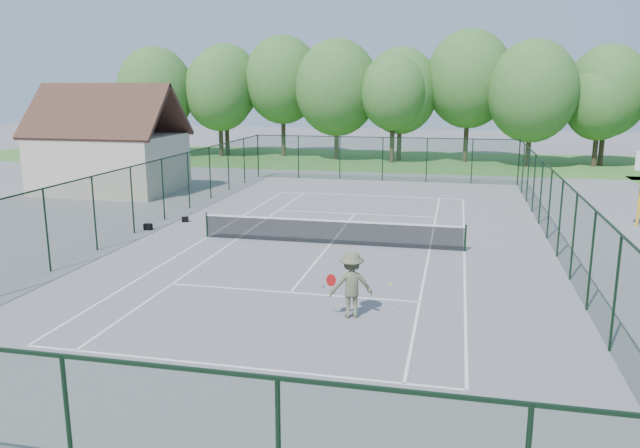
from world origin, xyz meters
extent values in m
plane|color=gray|center=(0.00, 0.00, 0.00)|extent=(140.00, 140.00, 0.00)
cube|color=#4A8733|center=(0.00, 30.00, 0.01)|extent=(80.00, 16.00, 0.01)
cube|color=white|center=(0.00, 11.88, 0.00)|extent=(10.97, 0.08, 0.01)
cube|color=white|center=(0.00, -11.88, 0.00)|extent=(10.97, 0.08, 0.01)
cube|color=white|center=(0.00, 6.40, 0.00)|extent=(8.23, 0.08, 0.01)
cube|color=white|center=(0.00, -6.40, 0.00)|extent=(8.23, 0.08, 0.01)
cube|color=white|center=(5.49, 0.00, 0.00)|extent=(0.08, 23.77, 0.01)
cube|color=white|center=(-5.49, 0.00, 0.00)|extent=(0.08, 23.77, 0.01)
cube|color=white|center=(4.12, 0.00, 0.00)|extent=(0.08, 23.77, 0.01)
cube|color=white|center=(-4.12, 0.00, 0.00)|extent=(0.08, 23.77, 0.01)
cube|color=white|center=(0.00, 0.00, 0.00)|extent=(0.08, 12.80, 0.01)
cylinder|color=black|center=(-5.50, 0.00, 0.55)|extent=(0.08, 0.08, 1.10)
cylinder|color=black|center=(5.50, 0.00, 0.55)|extent=(0.08, 0.08, 1.10)
cube|color=black|center=(0.00, 0.00, 0.50)|extent=(11.00, 0.02, 0.96)
cube|color=white|center=(0.00, 0.00, 1.00)|extent=(11.00, 0.05, 0.07)
cube|color=#1A3D21|center=(0.00, 18.00, 1.50)|extent=(18.00, 0.02, 3.00)
cube|color=#1A3D21|center=(9.00, 0.00, 1.50)|extent=(0.02, 36.00, 3.00)
cube|color=#1A3D21|center=(-9.00, 0.00, 1.50)|extent=(0.02, 36.00, 3.00)
cube|color=black|center=(0.00, 18.00, 3.00)|extent=(18.00, 0.05, 0.05)
cube|color=black|center=(0.00, -18.00, 3.00)|extent=(18.00, 0.05, 0.05)
cube|color=black|center=(9.00, 0.00, 3.00)|extent=(0.05, 36.00, 0.05)
cube|color=black|center=(-9.00, 0.00, 3.00)|extent=(0.05, 36.00, 0.05)
cube|color=beige|center=(-16.00, 10.00, 1.75)|extent=(8.00, 6.00, 3.50)
cube|color=#4D3124|center=(-16.00, 11.50, 5.00)|extent=(8.60, 3.27, 3.27)
cube|color=#4D3124|center=(-16.00, 8.50, 5.00)|extent=(8.60, 3.27, 3.27)
cylinder|color=#3F3222|center=(-16.50, 30.00, 2.10)|extent=(0.40, 0.40, 4.20)
ellipsoid|color=#467D33|center=(-16.50, 30.00, 6.00)|extent=(6.40, 6.40, 7.40)
cylinder|color=#3F3222|center=(0.00, 30.00, 2.10)|extent=(0.40, 0.40, 4.20)
ellipsoid|color=#467D33|center=(0.00, 30.00, 6.00)|extent=(6.40, 6.40, 7.40)
cylinder|color=#3F3222|center=(16.50, 30.00, 2.10)|extent=(0.40, 0.40, 4.20)
ellipsoid|color=#467D33|center=(16.50, 30.00, 6.00)|extent=(6.40, 6.40, 7.40)
cube|color=black|center=(-8.71, 0.73, 0.15)|extent=(0.37, 0.23, 0.29)
cube|color=black|center=(-7.77, 2.70, 0.13)|extent=(0.37, 0.30, 0.25)
imported|color=#5E6145|center=(2.26, -8.06, 0.96)|extent=(1.41, 1.07, 1.93)
sphere|color=#D5F72A|center=(3.33, -7.66, 0.93)|extent=(0.07, 0.07, 0.07)
camera|label=1|loc=(5.05, -24.80, 6.54)|focal=35.00mm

